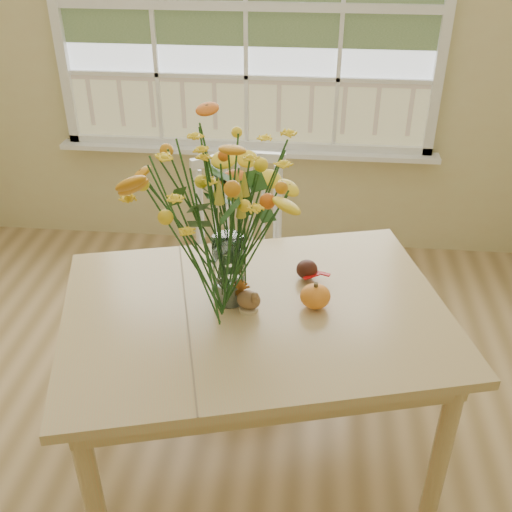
# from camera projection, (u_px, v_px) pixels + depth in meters

# --- Properties ---
(wall_back) EXTENTS (4.00, 0.02, 2.70)m
(wall_back) POSITION_uv_depth(u_px,v_px,m) (247.00, 41.00, 3.53)
(wall_back) COLOR #D3C187
(wall_back) RESTS_ON floor
(window) EXTENTS (2.42, 0.12, 1.74)m
(window) POSITION_uv_depth(u_px,v_px,m) (246.00, 10.00, 3.40)
(window) COLOR silver
(window) RESTS_ON wall_back
(dining_table) EXTENTS (1.65, 1.36, 0.77)m
(dining_table) POSITION_uv_depth(u_px,v_px,m) (255.00, 328.00, 2.30)
(dining_table) COLOR tan
(dining_table) RESTS_ON floor
(windsor_chair) EXTENTS (0.56, 0.55, 1.00)m
(windsor_chair) POSITION_uv_depth(u_px,v_px,m) (242.00, 248.00, 3.05)
(windsor_chair) COLOR white
(windsor_chair) RESTS_ON floor
(flower_vase) EXTENTS (0.57, 0.57, 0.68)m
(flower_vase) POSITION_uv_depth(u_px,v_px,m) (227.00, 205.00, 2.09)
(flower_vase) COLOR white
(flower_vase) RESTS_ON dining_table
(pumpkin) EXTENTS (0.11, 0.11, 0.09)m
(pumpkin) POSITION_uv_depth(u_px,v_px,m) (315.00, 297.00, 2.24)
(pumpkin) COLOR orange
(pumpkin) RESTS_ON dining_table
(turkey_figurine) EXTENTS (0.10, 0.08, 0.11)m
(turkey_figurine) POSITION_uv_depth(u_px,v_px,m) (249.00, 300.00, 2.22)
(turkey_figurine) COLOR #CCB78C
(turkey_figurine) RESTS_ON dining_table
(dark_gourd) EXTENTS (0.12, 0.09, 0.08)m
(dark_gourd) POSITION_uv_depth(u_px,v_px,m) (307.00, 270.00, 2.41)
(dark_gourd) COLOR #38160F
(dark_gourd) RESTS_ON dining_table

